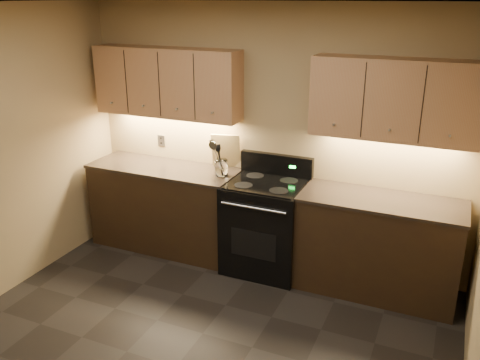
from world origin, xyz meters
name	(u,v)px	position (x,y,z in m)	size (l,w,h in m)	color
ceiling	(156,4)	(0.00, 0.00, 2.60)	(4.00, 4.00, 0.00)	silver
wall_back	(271,137)	(0.00, 2.00, 1.30)	(4.00, 0.04, 2.60)	#9C885B
counter_left	(166,207)	(-1.10, 1.70, 0.47)	(1.62, 0.62, 0.93)	black
counter_right	(378,246)	(1.18, 1.70, 0.47)	(1.46, 0.62, 0.93)	black
stove	(266,225)	(0.08, 1.68, 0.48)	(0.76, 0.68, 1.14)	black
upper_cab_left	(167,82)	(-1.10, 1.85, 1.80)	(1.60, 0.30, 0.70)	#A67E53
upper_cab_right	(395,100)	(1.18, 1.85, 1.80)	(1.44, 0.30, 0.70)	#A67E53
outlet_plate	(161,141)	(-1.30, 1.99, 1.12)	(0.09, 0.01, 0.12)	#B2B5BA
utensil_crock	(221,168)	(-0.42, 1.70, 1.01)	(0.16, 0.16, 0.16)	white
cutting_board	(226,151)	(-0.48, 1.95, 1.11)	(0.30, 0.02, 0.38)	tan
black_spoon	(222,159)	(-0.42, 1.73, 1.10)	(0.06, 0.06, 0.30)	black
black_turner	(222,160)	(-0.40, 1.68, 1.10)	(0.08, 0.08, 0.32)	black
steel_spatula	(223,156)	(-0.40, 1.70, 1.14)	(0.08, 0.08, 0.38)	silver
steel_skimmer	(224,158)	(-0.38, 1.69, 1.12)	(0.09, 0.09, 0.34)	silver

